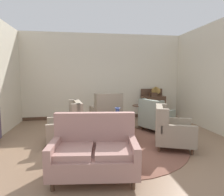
# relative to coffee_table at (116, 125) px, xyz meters

# --- Properties ---
(ground) EXTENTS (8.98, 8.98, 0.00)m
(ground) POSITION_rel_coffee_table_xyz_m (-0.05, -0.50, -0.41)
(ground) COLOR #896B51
(wall_back) EXTENTS (6.20, 0.08, 3.20)m
(wall_back) POSITION_rel_coffee_table_xyz_m (-0.05, 2.71, 1.19)
(wall_back) COLOR beige
(wall_back) RESTS_ON ground
(wall_right) EXTENTS (0.08, 4.49, 3.20)m
(wall_right) POSITION_rel_coffee_table_xyz_m (2.97, 0.46, 1.19)
(wall_right) COLOR beige
(wall_right) RESTS_ON ground
(baseboard_back) EXTENTS (6.04, 0.03, 0.12)m
(baseboard_back) POSITION_rel_coffee_table_xyz_m (-0.05, 2.65, -0.35)
(baseboard_back) COLOR #4C3323
(baseboard_back) RESTS_ON ground
(area_rug) EXTENTS (3.35, 3.35, 0.01)m
(area_rug) POSITION_rel_coffee_table_xyz_m (-0.05, -0.20, -0.40)
(area_rug) COLOR brown
(area_rug) RESTS_ON ground
(coffee_table) EXTENTS (0.87, 0.87, 0.50)m
(coffee_table) POSITION_rel_coffee_table_xyz_m (0.00, 0.00, 0.00)
(coffee_table) COLOR #4C3323
(coffee_table) RESTS_ON ground
(porcelain_vase) EXTENTS (0.20, 0.20, 0.35)m
(porcelain_vase) POSITION_rel_coffee_table_xyz_m (0.03, 0.05, 0.24)
(porcelain_vase) COLOR #384C93
(porcelain_vase) RESTS_ON coffee_table
(settee) EXTENTS (1.45, 0.93, 1.02)m
(settee) POSITION_rel_coffee_table_xyz_m (-0.64, -1.63, 0.01)
(settee) COLOR tan
(settee) RESTS_ON ground
(armchair_foreground_right) EXTENTS (1.07, 1.07, 0.96)m
(armchair_foreground_right) POSITION_rel_coffee_table_xyz_m (1.16, -0.60, 0.01)
(armchair_foreground_right) COLOR gray
(armchair_foreground_right) RESTS_ON ground
(armchair_near_window) EXTENTS (1.01, 1.01, 1.11)m
(armchair_near_window) POSITION_rel_coffee_table_xyz_m (-0.09, 1.30, 0.05)
(armchair_near_window) COLOR gray
(armchair_near_window) RESTS_ON ground
(armchair_far_left) EXTENTS (1.07, 1.06, 0.96)m
(armchair_far_left) POSITION_rel_coffee_table_xyz_m (1.29, 0.71, 0.01)
(armchair_far_left) COLOR gray
(armchair_far_left) RESTS_ON ground
(armchair_back_corner) EXTENTS (0.92, 0.94, 1.03)m
(armchair_back_corner) POSITION_rel_coffee_table_xyz_m (-1.18, 0.01, 0.03)
(armchair_back_corner) COLOR gray
(armchair_back_corner) RESTS_ON ground
(side_table) EXTENTS (0.45, 0.45, 0.74)m
(side_table) POSITION_rel_coffee_table_xyz_m (0.92, 1.07, 0.03)
(side_table) COLOR #4C3323
(side_table) RESTS_ON ground
(sideboard) EXTENTS (0.87, 0.42, 1.13)m
(sideboard) POSITION_rel_coffee_table_xyz_m (1.85, 2.42, 0.09)
(sideboard) COLOR #4C3323
(sideboard) RESTS_ON ground
(gramophone) EXTENTS (0.49, 0.54, 0.52)m
(gramophone) POSITION_rel_coffee_table_xyz_m (1.90, 2.32, 0.71)
(gramophone) COLOR #4C3323
(gramophone) RESTS_ON sideboard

